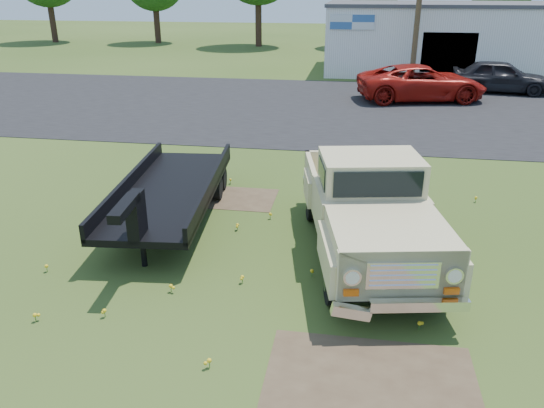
{
  "coord_description": "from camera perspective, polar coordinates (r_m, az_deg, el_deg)",
  "views": [
    {
      "loc": [
        1.07,
        -9.1,
        5.22
      ],
      "look_at": [
        -0.56,
        1.0,
        0.96
      ],
      "focal_mm": 35.0,
      "sensor_mm": 36.0,
      "label": 1
    }
  ],
  "objects": [
    {
      "name": "dirt_patch_b",
      "position": [
        13.98,
        -4.18,
        0.63
      ],
      "size": [
        2.2,
        1.6,
        0.01
      ],
      "primitive_type": "cube",
      "color": "#453625",
      "rests_on": "ground"
    },
    {
      "name": "dirt_patch_a",
      "position": [
        8.04,
        10.57,
        -18.35
      ],
      "size": [
        3.0,
        2.0,
        0.01
      ],
      "primitive_type": "cube",
      "color": "#453625",
      "rests_on": "ground"
    },
    {
      "name": "commercial_building",
      "position": [
        36.56,
        17.67,
        16.74
      ],
      "size": [
        14.2,
        8.2,
        4.15
      ],
      "color": "silver",
      "rests_on": "ground"
    },
    {
      "name": "vintage_pickup_truck",
      "position": [
        10.86,
        10.26,
        -0.22
      ],
      "size": [
        3.37,
        6.23,
        2.14
      ],
      "primitive_type": null,
      "rotation": [
        0.0,
        0.0,
        0.19
      ],
      "color": "#CDBE89",
      "rests_on": "ground"
    },
    {
      "name": "dark_sedan",
      "position": [
        30.26,
        23.36,
        12.47
      ],
      "size": [
        5.0,
        2.55,
        1.63
      ],
      "primitive_type": "imported",
      "rotation": [
        0.0,
        0.0,
        1.44
      ],
      "color": "black",
      "rests_on": "ground"
    },
    {
      "name": "flatbed_trailer",
      "position": [
        12.66,
        -10.9,
        1.95
      ],
      "size": [
        2.61,
        6.3,
        1.67
      ],
      "primitive_type": null,
      "rotation": [
        0.0,
        0.0,
        0.09
      ],
      "color": "black",
      "rests_on": "ground"
    },
    {
      "name": "red_pickup",
      "position": [
        26.89,
        15.77,
        12.42
      ],
      "size": [
        6.45,
        3.99,
        1.67
      ],
      "primitive_type": "imported",
      "rotation": [
        0.0,
        0.0,
        1.79
      ],
      "color": "#9C150E",
      "rests_on": "ground"
    },
    {
      "name": "ground",
      "position": [
        10.54,
        2.18,
        -7.08
      ],
      "size": [
        140.0,
        140.0,
        0.0
      ],
      "primitive_type": "plane",
      "color": "#2F4516",
      "rests_on": "ground"
    },
    {
      "name": "asphalt_lot",
      "position": [
        24.68,
        6.6,
        10.27
      ],
      "size": [
        90.0,
        14.0,
        0.02
      ],
      "primitive_type": "cube",
      "color": "black",
      "rests_on": "ground"
    }
  ]
}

